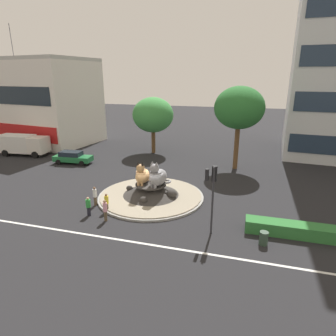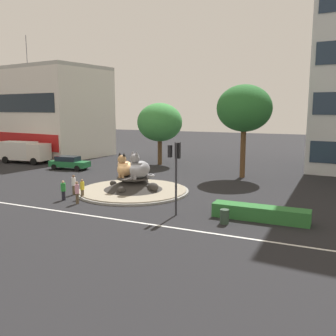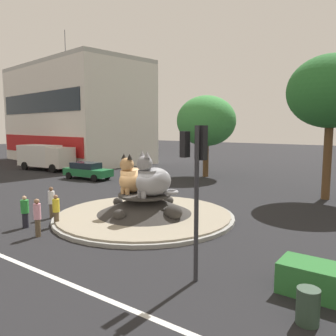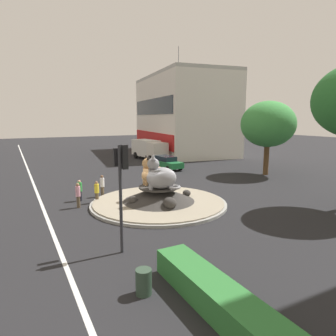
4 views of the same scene
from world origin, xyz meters
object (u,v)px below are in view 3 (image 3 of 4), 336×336
at_px(broadleaf_tree_behind_island, 331,92).
at_px(shophouse_block, 76,114).
at_px(cat_statue_calico, 132,178).
at_px(delivery_box_truck, 45,156).
at_px(cat_statue_grey, 152,180).
at_px(litter_bin, 308,306).
at_px(pedestrian_white_shirt, 52,202).
at_px(second_tree_near_tower, 206,121).
at_px(pedestrian_yellow_shirt, 56,210).
at_px(pedestrian_pink_shirt, 37,216).
at_px(pedestrian_green_shirt, 25,211).
at_px(traffic_light_mast, 196,168).
at_px(sedan_on_far_lane, 87,170).

bearing_deg(broadleaf_tree_behind_island, shophouse_block, 168.44).
height_order(cat_statue_calico, broadleaf_tree_behind_island, broadleaf_tree_behind_island).
height_order(cat_statue_calico, delivery_box_truck, cat_statue_calico).
xyz_separation_m(cat_statue_grey, broadleaf_tree_behind_island, (6.03, 10.95, 4.86)).
bearing_deg(cat_statue_grey, litter_bin, 77.33).
height_order(broadleaf_tree_behind_island, pedestrian_white_shirt, broadleaf_tree_behind_island).
height_order(second_tree_near_tower, pedestrian_white_shirt, second_tree_near_tower).
bearing_deg(pedestrian_yellow_shirt, broadleaf_tree_behind_island, -26.27).
bearing_deg(pedestrian_yellow_shirt, pedestrian_pink_shirt, -150.01).
bearing_deg(pedestrian_yellow_shirt, pedestrian_green_shirt, 139.41).
bearing_deg(cat_statue_grey, pedestrian_green_shirt, -27.03).
relative_size(cat_statue_calico, pedestrian_green_shirt, 1.36).
distance_m(pedestrian_yellow_shirt, litter_bin, 12.03).
bearing_deg(delivery_box_truck, shophouse_block, 116.33).
relative_size(traffic_light_mast, litter_bin, 5.38).
xyz_separation_m(sedan_on_far_lane, delivery_box_truck, (-8.76, 1.71, 0.74)).
bearing_deg(pedestrian_pink_shirt, delivery_box_truck, -26.94).
height_order(second_tree_near_tower, delivery_box_truck, second_tree_near_tower).
xyz_separation_m(shophouse_block, pedestrian_yellow_shirt, (24.27, -21.23, -5.66)).
xyz_separation_m(pedestrian_white_shirt, litter_bin, (13.42, -2.33, -0.44)).
relative_size(pedestrian_yellow_shirt, litter_bin, 1.74).
height_order(pedestrian_white_shirt, litter_bin, pedestrian_white_shirt).
xyz_separation_m(broadleaf_tree_behind_island, pedestrian_pink_shirt, (-8.60, -15.80, -6.09)).
bearing_deg(pedestrian_white_shirt, shophouse_block, -147.86).
bearing_deg(broadleaf_tree_behind_island, pedestrian_yellow_shirt, -122.66).
xyz_separation_m(second_tree_near_tower, sedan_on_far_lane, (-8.00, -7.73, -4.50)).
bearing_deg(pedestrian_green_shirt, sedan_on_far_lane, 126.82).
bearing_deg(shophouse_block, traffic_light_mast, -26.07).
bearing_deg(second_tree_near_tower, sedan_on_far_lane, -135.97).
height_order(broadleaf_tree_behind_island, pedestrian_pink_shirt, broadleaf_tree_behind_island).
xyz_separation_m(sedan_on_far_lane, litter_bin, (22.25, -12.46, -0.35)).
bearing_deg(traffic_light_mast, litter_bin, -94.83).
xyz_separation_m(cat_statue_grey, pedestrian_white_shirt, (-4.67, -2.62, -1.26)).
xyz_separation_m(broadleaf_tree_behind_island, pedestrian_white_shirt, (-10.71, -13.57, -6.12)).
bearing_deg(second_tree_near_tower, cat_statue_grey, -70.15).
height_order(shophouse_block, litter_bin, shophouse_block).
bearing_deg(pedestrian_yellow_shirt, shophouse_block, 55.21).
distance_m(cat_statue_calico, cat_statue_grey, 1.47).
height_order(cat_statue_grey, sedan_on_far_lane, cat_statue_grey).
height_order(shophouse_block, pedestrian_yellow_shirt, shophouse_block).
height_order(cat_statue_grey, pedestrian_green_shirt, cat_statue_grey).
distance_m(cat_statue_calico, pedestrian_white_shirt, 4.39).
bearing_deg(cat_statue_grey, pedestrian_yellow_shirt, -26.07).
bearing_deg(pedestrian_green_shirt, pedestrian_pink_shirt, -15.68).
distance_m(pedestrian_pink_shirt, delivery_box_truck, 24.21).
bearing_deg(cat_statue_calico, cat_statue_grey, 83.27).
xyz_separation_m(cat_statue_grey, delivery_box_truck, (-22.26, 9.22, -0.61)).
height_order(shophouse_block, pedestrian_green_shirt, shophouse_block).
relative_size(pedestrian_green_shirt, pedestrian_yellow_shirt, 0.99).
xyz_separation_m(second_tree_near_tower, pedestrian_yellow_shirt, (2.32, -18.67, -4.47)).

